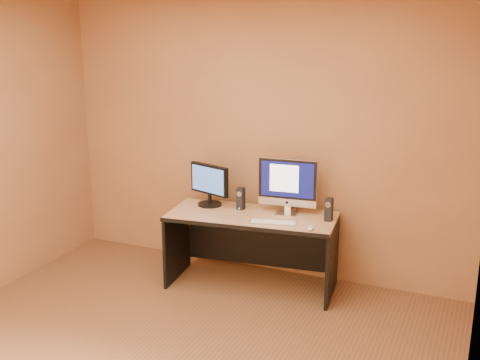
# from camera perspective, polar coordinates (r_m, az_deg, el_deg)

# --- Properties ---
(walls) EXTENTS (4.00, 4.00, 2.60)m
(walls) POSITION_cam_1_polar(r_m,az_deg,el_deg) (3.90, -8.77, -1.18)
(walls) COLOR #98683D
(walls) RESTS_ON ground
(desk) EXTENTS (1.55, 0.82, 0.69)m
(desk) POSITION_cam_1_polar(r_m,az_deg,el_deg) (5.49, 1.10, -6.72)
(desk) COLOR tan
(desk) RESTS_ON ground
(imac) EXTENTS (0.55, 0.25, 0.51)m
(imac) POSITION_cam_1_polar(r_m,az_deg,el_deg) (5.33, 4.48, -0.61)
(imac) COLOR #B2B3B7
(imac) RESTS_ON desk
(second_monitor) EXTENTS (0.49, 0.35, 0.39)m
(second_monitor) POSITION_cam_1_polar(r_m,az_deg,el_deg) (5.59, -2.91, -0.49)
(second_monitor) COLOR black
(second_monitor) RESTS_ON desk
(speaker_left) EXTENTS (0.07, 0.07, 0.20)m
(speaker_left) POSITION_cam_1_polar(r_m,az_deg,el_deg) (5.49, 0.07, -1.76)
(speaker_left) COLOR black
(speaker_left) RESTS_ON desk
(speaker_right) EXTENTS (0.06, 0.07, 0.20)m
(speaker_right) POSITION_cam_1_polar(r_m,az_deg,el_deg) (5.24, 8.42, -2.77)
(speaker_right) COLOR black
(speaker_right) RESTS_ON desk
(keyboard) EXTENTS (0.41, 0.20, 0.02)m
(keyboard) POSITION_cam_1_polar(r_m,az_deg,el_deg) (5.15, 3.14, -4.03)
(keyboard) COLOR #B6B6BB
(keyboard) RESTS_ON desk
(mouse) EXTENTS (0.08, 0.11, 0.03)m
(mouse) POSITION_cam_1_polar(r_m,az_deg,el_deg) (5.02, 6.71, -4.54)
(mouse) COLOR silver
(mouse) RESTS_ON desk
(cable_a) EXTENTS (0.07, 0.20, 0.01)m
(cable_a) POSITION_cam_1_polar(r_m,az_deg,el_deg) (5.52, 5.43, -2.83)
(cable_a) COLOR black
(cable_a) RESTS_ON desk
(cable_b) EXTENTS (0.08, 0.15, 0.01)m
(cable_b) POSITION_cam_1_polar(r_m,az_deg,el_deg) (5.54, 4.65, -2.73)
(cable_b) COLOR black
(cable_b) RESTS_ON desk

